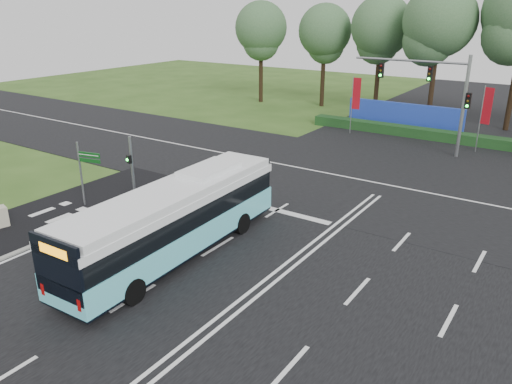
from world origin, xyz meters
The scene contains 15 objects.
ground centered at (0.00, 0.00, 0.00)m, with size 120.00×120.00×0.00m, color #31521B.
road_main centered at (0.00, 0.00, 0.02)m, with size 20.00×120.00×0.04m, color black.
road_cross centered at (0.00, 12.00, 0.03)m, with size 120.00×14.00×0.05m, color black.
bike_path centered at (-12.50, -3.00, 0.03)m, with size 5.00×18.00×0.06m, color black.
kerb_strip centered at (-10.10, -3.00, 0.06)m, with size 0.25×18.00×0.12m, color gray.
city_bus centered at (-4.27, -1.56, 1.68)m, with size 2.80×11.70×3.34m.
pedestrian_signal centered at (-10.20, 1.58, 2.03)m, with size 0.35×0.43×3.71m.
street_sign centered at (-11.94, 0.00, 2.24)m, with size 1.34×0.38×3.50m.
utility_cabinet centered at (-13.29, -4.06, 0.51)m, with size 0.61×0.51×1.02m, color #BDB498.
banner_flag_left centered at (-6.80, 22.66, 3.07)m, with size 0.70×0.12×4.73m.
banner_flag_mid centered at (3.09, 22.52, 3.13)m, with size 0.69×0.23×4.81m.
traffic_light_gantry centered at (0.21, 20.50, 4.66)m, with size 8.41×0.28×7.00m.
hedge centered at (0.00, 24.50, 0.40)m, with size 22.00×1.20×0.80m, color #153918.
blue_hoarding centered at (-4.00, 27.00, 1.10)m, with size 10.00×0.30×2.20m, color #213FB5.
eucalyptus_row centered at (-0.69, 30.86, 8.68)m, with size 42.92×9.02×12.95m.
Camera 1 is at (9.14, -15.48, 10.02)m, focal length 35.00 mm.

